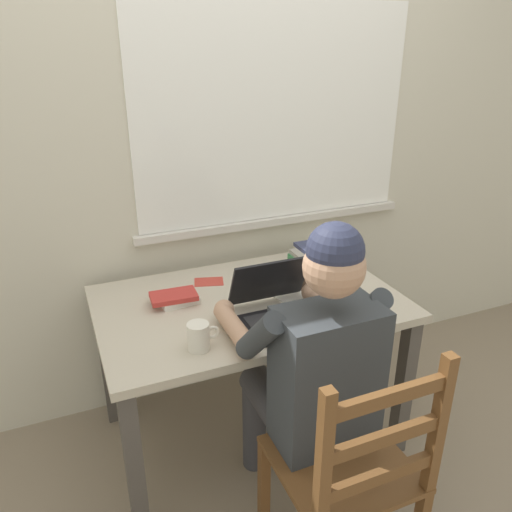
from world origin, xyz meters
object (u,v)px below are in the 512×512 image
object	(u,v)px
desk	(249,319)
landscape_photo_print	(209,282)
laptop	(279,305)
wooden_chair	(350,473)
coffee_mug_dark	(300,278)
seated_person	(311,366)
book_stack_main	(310,259)
coffee_mug_white	(199,336)
book_stack_side	(176,298)
computer_mouse	(343,311)

from	to	relation	value
desk	landscape_photo_print	size ratio (longest dim) A/B	9.68
laptop	wooden_chair	bearing A→B (deg)	-92.01
laptop	coffee_mug_dark	xyz separation A→B (m)	(0.19, 0.20, -0.00)
laptop	landscape_photo_print	world-z (taller)	laptop
landscape_photo_print	laptop	bearing A→B (deg)	-52.51
seated_person	wooden_chair	xyz separation A→B (m)	(0.00, -0.28, -0.22)
coffee_mug_dark	book_stack_main	xyz separation A→B (m)	(0.16, 0.19, -0.01)
seated_person	landscape_photo_print	distance (m)	0.72
seated_person	book_stack_main	bearing A→B (deg)	61.71
coffee_mug_white	book_stack_main	world-z (taller)	coffee_mug_white
laptop	coffee_mug_dark	world-z (taller)	laptop
coffee_mug_white	book_stack_main	xyz separation A→B (m)	(0.70, 0.48, -0.01)
laptop	landscape_photo_print	bearing A→B (deg)	111.36
seated_person	book_stack_side	world-z (taller)	seated_person
desk	laptop	xyz separation A→B (m)	(0.06, -0.18, 0.15)
desk	seated_person	distance (m)	0.48
desk	seated_person	xyz separation A→B (m)	(0.04, -0.48, 0.06)
laptop	landscape_photo_print	size ratio (longest dim) A/B	2.54
wooden_chair	book_stack_main	xyz separation A→B (m)	(0.37, 0.96, 0.29)
seated_person	landscape_photo_print	bearing A→B (deg)	101.12
desk	coffee_mug_dark	world-z (taller)	coffee_mug_dark
computer_mouse	desk	bearing A→B (deg)	139.15
coffee_mug_white	book_stack_main	bearing A→B (deg)	34.09
laptop	book_stack_main	distance (m)	0.52
coffee_mug_dark	coffee_mug_white	bearing A→B (deg)	-152.11
wooden_chair	computer_mouse	size ratio (longest dim) A/B	9.41
book_stack_main	wooden_chair	bearing A→B (deg)	-110.89
laptop	coffee_mug_white	size ratio (longest dim) A/B	2.81
book_stack_main	book_stack_side	bearing A→B (deg)	-170.49
laptop	book_stack_main	xyz separation A→B (m)	(0.35, 0.38, -0.01)
book_stack_side	computer_mouse	bearing A→B (deg)	-30.61
computer_mouse	coffee_mug_dark	xyz separation A→B (m)	(-0.05, 0.28, 0.03)
desk	book_stack_main	bearing A→B (deg)	26.97
wooden_chair	laptop	xyz separation A→B (m)	(0.02, 0.58, 0.30)
coffee_mug_white	landscape_photo_print	distance (m)	0.54
wooden_chair	book_stack_main	bearing A→B (deg)	69.11
book_stack_main	laptop	bearing A→B (deg)	-132.20
coffee_mug_dark	book_stack_side	xyz separation A→B (m)	(-0.54, 0.07, -0.02)
landscape_photo_print	coffee_mug_dark	bearing A→B (deg)	-14.97
desk	book_stack_side	size ratio (longest dim) A/B	6.27
seated_person	book_stack_main	world-z (taller)	seated_person
wooden_chair	laptop	bearing A→B (deg)	87.99
desk	landscape_photo_print	distance (m)	0.27
wooden_chair	landscape_photo_print	world-z (taller)	wooden_chair
desk	landscape_photo_print	bearing A→B (deg)	113.97
desk	wooden_chair	world-z (taller)	wooden_chair
laptop	coffee_mug_white	distance (m)	0.37
computer_mouse	book_stack_side	world-z (taller)	book_stack_side
computer_mouse	coffee_mug_white	size ratio (longest dim) A/B	0.85
coffee_mug_white	coffee_mug_dark	size ratio (longest dim) A/B	0.98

